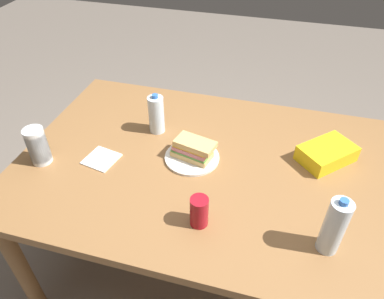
{
  "coord_description": "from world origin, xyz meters",
  "views": [
    {
      "loc": [
        0.24,
        -1.11,
        1.77
      ],
      "look_at": [
        -0.07,
        0.01,
        0.8
      ],
      "focal_mm": 33.34,
      "sensor_mm": 36.0,
      "label": 1
    }
  ],
  "objects_px": {
    "dining_table": "(207,177)",
    "sandwich": "(193,149)",
    "chip_bag": "(327,154)",
    "water_bottle_tall": "(334,227)",
    "paper_plate": "(192,157)",
    "water_bottle_spare": "(156,114)",
    "plastic_cup_stack": "(38,146)",
    "soda_can_red": "(199,212)"
  },
  "relations": [
    {
      "from": "soda_can_red",
      "to": "chip_bag",
      "type": "relative_size",
      "value": 0.53
    },
    {
      "from": "paper_plate",
      "to": "soda_can_red",
      "type": "bearing_deg",
      "value": -70.44
    },
    {
      "from": "paper_plate",
      "to": "chip_bag",
      "type": "distance_m",
      "value": 0.58
    },
    {
      "from": "dining_table",
      "to": "water_bottle_spare",
      "type": "xyz_separation_m",
      "value": [
        -0.29,
        0.17,
        0.17
      ]
    },
    {
      "from": "sandwich",
      "to": "plastic_cup_stack",
      "type": "height_order",
      "value": "plastic_cup_stack"
    },
    {
      "from": "paper_plate",
      "to": "water_bottle_spare",
      "type": "height_order",
      "value": "water_bottle_spare"
    },
    {
      "from": "paper_plate",
      "to": "water_bottle_spare",
      "type": "bearing_deg",
      "value": 144.51
    },
    {
      "from": "dining_table",
      "to": "water_bottle_spare",
      "type": "bearing_deg",
      "value": 150.1
    },
    {
      "from": "sandwich",
      "to": "soda_can_red",
      "type": "xyz_separation_m",
      "value": [
        0.11,
        -0.33,
        0.01
      ]
    },
    {
      "from": "chip_bag",
      "to": "dining_table",
      "type": "bearing_deg",
      "value": 153.49
    },
    {
      "from": "chip_bag",
      "to": "plastic_cup_stack",
      "type": "relative_size",
      "value": 1.38
    },
    {
      "from": "dining_table",
      "to": "water_bottle_tall",
      "type": "bearing_deg",
      "value": -32.31
    },
    {
      "from": "dining_table",
      "to": "chip_bag",
      "type": "bearing_deg",
      "value": 18.21
    },
    {
      "from": "sandwich",
      "to": "soda_can_red",
      "type": "relative_size",
      "value": 1.64
    },
    {
      "from": "sandwich",
      "to": "chip_bag",
      "type": "height_order",
      "value": "sandwich"
    },
    {
      "from": "water_bottle_spare",
      "to": "dining_table",
      "type": "bearing_deg",
      "value": -29.9
    },
    {
      "from": "sandwich",
      "to": "water_bottle_spare",
      "type": "height_order",
      "value": "water_bottle_spare"
    },
    {
      "from": "paper_plate",
      "to": "water_bottle_tall",
      "type": "bearing_deg",
      "value": -29.76
    },
    {
      "from": "dining_table",
      "to": "chip_bag",
      "type": "xyz_separation_m",
      "value": [
        0.48,
        0.16,
        0.12
      ]
    },
    {
      "from": "paper_plate",
      "to": "plastic_cup_stack",
      "type": "distance_m",
      "value": 0.65
    },
    {
      "from": "water_bottle_spare",
      "to": "plastic_cup_stack",
      "type": "bearing_deg",
      "value": -139.69
    },
    {
      "from": "dining_table",
      "to": "paper_plate",
      "type": "xyz_separation_m",
      "value": [
        -0.07,
        0.01,
        0.09
      ]
    },
    {
      "from": "soda_can_red",
      "to": "water_bottle_spare",
      "type": "height_order",
      "value": "water_bottle_spare"
    },
    {
      "from": "dining_table",
      "to": "plastic_cup_stack",
      "type": "height_order",
      "value": "plastic_cup_stack"
    },
    {
      "from": "paper_plate",
      "to": "sandwich",
      "type": "height_order",
      "value": "sandwich"
    },
    {
      "from": "paper_plate",
      "to": "sandwich",
      "type": "distance_m",
      "value": 0.05
    },
    {
      "from": "water_bottle_tall",
      "to": "plastic_cup_stack",
      "type": "height_order",
      "value": "water_bottle_tall"
    },
    {
      "from": "sandwich",
      "to": "water_bottle_spare",
      "type": "xyz_separation_m",
      "value": [
        -0.22,
        0.15,
        0.04
      ]
    },
    {
      "from": "plastic_cup_stack",
      "to": "water_bottle_spare",
      "type": "distance_m",
      "value": 0.53
    },
    {
      "from": "paper_plate",
      "to": "soda_can_red",
      "type": "distance_m",
      "value": 0.36
    },
    {
      "from": "dining_table",
      "to": "soda_can_red",
      "type": "xyz_separation_m",
      "value": [
        0.04,
        -0.32,
        0.14
      ]
    },
    {
      "from": "paper_plate",
      "to": "plastic_cup_stack",
      "type": "xyz_separation_m",
      "value": [
        -0.62,
        -0.19,
        0.08
      ]
    },
    {
      "from": "chip_bag",
      "to": "plastic_cup_stack",
      "type": "bearing_deg",
      "value": 151.17
    },
    {
      "from": "paper_plate",
      "to": "soda_can_red",
      "type": "xyz_separation_m",
      "value": [
        0.12,
        -0.33,
        0.06
      ]
    },
    {
      "from": "water_bottle_tall",
      "to": "water_bottle_spare",
      "type": "xyz_separation_m",
      "value": [
        -0.77,
        0.47,
        -0.02
      ]
    },
    {
      "from": "chip_bag",
      "to": "water_bottle_tall",
      "type": "xyz_separation_m",
      "value": [
        -0.0,
        -0.46,
        0.08
      ]
    },
    {
      "from": "dining_table",
      "to": "water_bottle_spare",
      "type": "relative_size",
      "value": 8.27
    },
    {
      "from": "water_bottle_spare",
      "to": "soda_can_red",
      "type": "bearing_deg",
      "value": -55.6
    },
    {
      "from": "plastic_cup_stack",
      "to": "paper_plate",
      "type": "bearing_deg",
      "value": 17.0
    },
    {
      "from": "dining_table",
      "to": "water_bottle_tall",
      "type": "relative_size",
      "value": 6.96
    },
    {
      "from": "soda_can_red",
      "to": "water_bottle_tall",
      "type": "xyz_separation_m",
      "value": [
        0.44,
        0.01,
        0.05
      ]
    },
    {
      "from": "dining_table",
      "to": "sandwich",
      "type": "bearing_deg",
      "value": 168.59
    }
  ]
}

